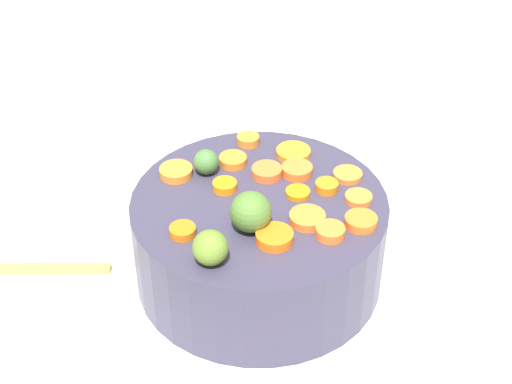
# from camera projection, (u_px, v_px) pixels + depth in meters

# --- Properties ---
(tabletop) EXTENTS (2.40, 2.40, 0.02)m
(tabletop) POSITION_uv_depth(u_px,v_px,m) (246.00, 292.00, 0.88)
(tabletop) COLOR white
(tabletop) RESTS_ON ground
(serving_bowl_carrots) EXTENTS (0.28, 0.28, 0.11)m
(serving_bowl_carrots) POSITION_uv_depth(u_px,v_px,m) (256.00, 238.00, 0.86)
(serving_bowl_carrots) COLOR #363347
(serving_bowl_carrots) RESTS_ON tabletop
(carrot_slice_0) EXTENTS (0.04, 0.04, 0.01)m
(carrot_slice_0) POSITION_uv_depth(u_px,v_px,m) (248.00, 140.00, 0.91)
(carrot_slice_0) COLOR orange
(carrot_slice_0) RESTS_ON serving_bowl_carrots
(carrot_slice_1) EXTENTS (0.04, 0.04, 0.01)m
(carrot_slice_1) POSITION_uv_depth(u_px,v_px,m) (330.00, 232.00, 0.78)
(carrot_slice_1) COLOR orange
(carrot_slice_1) RESTS_ON serving_bowl_carrots
(carrot_slice_2) EXTENTS (0.04, 0.04, 0.01)m
(carrot_slice_2) POSITION_uv_depth(u_px,v_px,m) (327.00, 186.00, 0.84)
(carrot_slice_2) COLOR orange
(carrot_slice_2) RESTS_ON serving_bowl_carrots
(carrot_slice_3) EXTENTS (0.05, 0.05, 0.01)m
(carrot_slice_3) POSITION_uv_depth(u_px,v_px,m) (178.00, 171.00, 0.86)
(carrot_slice_3) COLOR orange
(carrot_slice_3) RESTS_ON serving_bowl_carrots
(carrot_slice_4) EXTENTS (0.04, 0.04, 0.01)m
(carrot_slice_4) POSITION_uv_depth(u_px,v_px,m) (307.00, 218.00, 0.80)
(carrot_slice_4) COLOR orange
(carrot_slice_4) RESTS_ON serving_bowl_carrots
(carrot_slice_5) EXTENTS (0.04, 0.04, 0.01)m
(carrot_slice_5) POSITION_uv_depth(u_px,v_px,m) (233.00, 160.00, 0.88)
(carrot_slice_5) COLOR orange
(carrot_slice_5) RESTS_ON serving_bowl_carrots
(carrot_slice_6) EXTENTS (0.03, 0.03, 0.01)m
(carrot_slice_6) POSITION_uv_depth(u_px,v_px,m) (183.00, 231.00, 0.78)
(carrot_slice_6) COLOR orange
(carrot_slice_6) RESTS_ON serving_bowl_carrots
(carrot_slice_7) EXTENTS (0.04, 0.04, 0.01)m
(carrot_slice_7) POSITION_uv_depth(u_px,v_px,m) (225.00, 186.00, 0.84)
(carrot_slice_7) COLOR orange
(carrot_slice_7) RESTS_ON serving_bowl_carrots
(carrot_slice_8) EXTENTS (0.04, 0.04, 0.01)m
(carrot_slice_8) POSITION_uv_depth(u_px,v_px,m) (359.00, 198.00, 0.83)
(carrot_slice_8) COLOR orange
(carrot_slice_8) RESTS_ON serving_bowl_carrots
(carrot_slice_9) EXTENTS (0.03, 0.03, 0.01)m
(carrot_slice_9) POSITION_uv_depth(u_px,v_px,m) (298.00, 193.00, 0.84)
(carrot_slice_9) COLOR orange
(carrot_slice_9) RESTS_ON serving_bowl_carrots
(carrot_slice_10) EXTENTS (0.05, 0.05, 0.01)m
(carrot_slice_10) POSITION_uv_depth(u_px,v_px,m) (267.00, 172.00, 0.86)
(carrot_slice_10) COLOR orange
(carrot_slice_10) RESTS_ON serving_bowl_carrots
(carrot_slice_11) EXTENTS (0.05, 0.05, 0.01)m
(carrot_slice_11) POSITION_uv_depth(u_px,v_px,m) (361.00, 221.00, 0.79)
(carrot_slice_11) COLOR orange
(carrot_slice_11) RESTS_ON serving_bowl_carrots
(carrot_slice_12) EXTENTS (0.05, 0.05, 0.01)m
(carrot_slice_12) POSITION_uv_depth(u_px,v_px,m) (295.00, 169.00, 0.87)
(carrot_slice_12) COLOR orange
(carrot_slice_12) RESTS_ON serving_bowl_carrots
(carrot_slice_13) EXTENTS (0.04, 0.04, 0.01)m
(carrot_slice_13) POSITION_uv_depth(u_px,v_px,m) (348.00, 175.00, 0.86)
(carrot_slice_13) COLOR orange
(carrot_slice_13) RESTS_ON serving_bowl_carrots
(carrot_slice_14) EXTENTS (0.05, 0.05, 0.01)m
(carrot_slice_14) POSITION_uv_depth(u_px,v_px,m) (274.00, 237.00, 0.77)
(carrot_slice_14) COLOR orange
(carrot_slice_14) RESTS_ON serving_bowl_carrots
(carrot_slice_15) EXTENTS (0.04, 0.04, 0.01)m
(carrot_slice_15) POSITION_uv_depth(u_px,v_px,m) (293.00, 152.00, 0.90)
(carrot_slice_15) COLOR orange
(carrot_slice_15) RESTS_ON serving_bowl_carrots
(brussels_sprout_0) EXTENTS (0.04, 0.04, 0.04)m
(brussels_sprout_0) POSITION_uv_depth(u_px,v_px,m) (251.00, 212.00, 0.78)
(brussels_sprout_0) COLOR #4A722C
(brussels_sprout_0) RESTS_ON serving_bowl_carrots
(brussels_sprout_1) EXTENTS (0.03, 0.03, 0.03)m
(brussels_sprout_1) POSITION_uv_depth(u_px,v_px,m) (206.00, 162.00, 0.86)
(brussels_sprout_1) COLOR #447236
(brussels_sprout_1) RESTS_ON serving_bowl_carrots
(brussels_sprout_2) EXTENTS (0.04, 0.04, 0.04)m
(brussels_sprout_2) POSITION_uv_depth(u_px,v_px,m) (210.00, 248.00, 0.74)
(brussels_sprout_2) COLOR olive
(brussels_sprout_2) RESTS_ON serving_bowl_carrots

